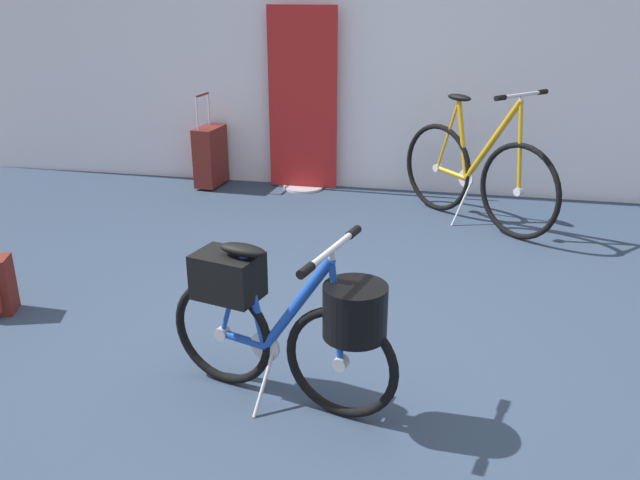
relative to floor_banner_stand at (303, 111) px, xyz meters
The scene contains 6 objects.
ground_plane 3.01m from the floor_banner_stand, 75.41° to the right, with size 8.05×8.05×0.00m, color #2D3D51.
back_wall 1.09m from the floor_banner_stand, 12.98° to the left, with size 8.05×0.10×2.97m, color silver.
floor_banner_stand is the anchor object (origin of this frame).
folding_bike_foreground 3.28m from the floor_banner_stand, 78.18° to the right, with size 1.07×0.52×0.77m.
display_bike_left 1.64m from the floor_banner_stand, 23.46° to the right, with size 1.13×1.05×1.04m.
rolling_suitcase 0.93m from the floor_banner_stand, behind, with size 0.21×0.38×0.83m.
Camera 1 is at (0.56, -2.77, 1.72)m, focal length 37.21 mm.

